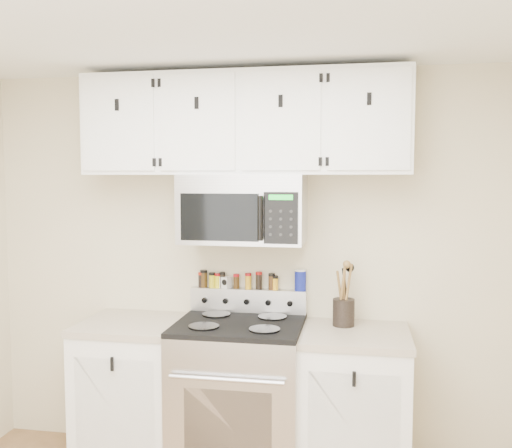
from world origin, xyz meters
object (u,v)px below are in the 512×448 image
Objects in this scene: range at (239,397)px; microwave at (243,209)px; utensil_crock at (344,310)px; salt_canister at (300,280)px.

microwave is (0.00, 0.13, 1.14)m from range.
microwave is at bearing -178.32° from utensil_crock.
salt_canister is (0.34, 0.16, -0.46)m from microwave.
salt_canister is at bearing 24.61° from microwave.
microwave is 5.57× the size of salt_canister.
utensil_crock reaches higher than salt_canister.
utensil_crock is at bearing 1.68° from microwave.
range is 1.15m from microwave.
utensil_crock is 0.35m from salt_canister.
salt_canister is at bearing 39.70° from range.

